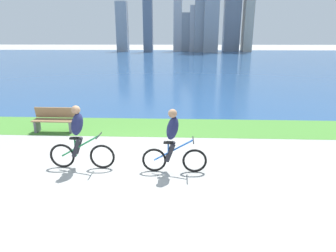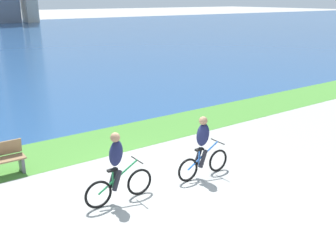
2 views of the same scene
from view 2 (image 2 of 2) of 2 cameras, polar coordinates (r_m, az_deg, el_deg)
name	(u,v)px [view 2 (image 2 of 2)]	position (r m, az deg, el deg)	size (l,w,h in m)	color
ground_plane	(148,183)	(9.98, -3.06, -8.47)	(300.00, 300.00, 0.00)	#9E9E99
grass_strip_bayside	(92,144)	(12.73, -11.27, -2.65)	(120.00, 2.42, 0.01)	#478433
cyclist_lead	(203,147)	(10.02, 5.20, -3.17)	(1.67, 0.52, 1.67)	black
cyclist_trailing	(117,168)	(8.84, -7.55, -6.27)	(1.75, 0.52, 1.71)	black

